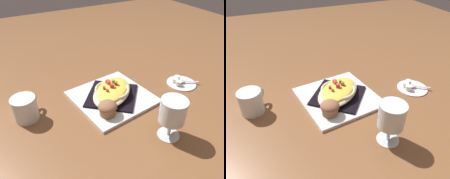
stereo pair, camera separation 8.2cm
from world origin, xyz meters
The scene contains 12 objects.
ground_plane centered at (0.00, 0.00, 0.00)m, with size 2.60×2.60×0.00m, color brown.
square_plate centered at (0.00, 0.00, 0.01)m, with size 0.27×0.27×0.01m, color white.
folded_napkin centered at (0.00, 0.00, 0.01)m, with size 0.17×0.18×0.01m, color black.
gratin_dish centered at (0.00, 0.00, 0.04)m, with size 0.24×0.23×0.05m.
muffin centered at (0.06, 0.08, 0.04)m, with size 0.06×0.06×0.05m.
coffee_mug centered at (0.30, -0.04, 0.04)m, with size 0.09×0.10×0.08m.
stemmed_glass centered at (-0.06, 0.25, 0.09)m, with size 0.08×0.08×0.13m.
creamer_saucer centered at (-0.30, 0.05, 0.00)m, with size 0.12×0.12×0.01m, color white.
spoon centered at (-0.31, 0.06, 0.01)m, with size 0.08×0.06×0.01m.
creamer_cup_0 centered at (-0.30, 0.03, 0.02)m, with size 0.02×0.02×0.02m, color silver.
creamer_cup_1 centered at (-0.28, 0.04, 0.02)m, with size 0.02×0.02×0.02m, color white.
creamer_cup_2 centered at (-0.28, 0.06, 0.02)m, with size 0.02×0.02×0.02m, color white.
Camera 2 is at (0.26, 0.62, 0.50)m, focal length 35.46 mm.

